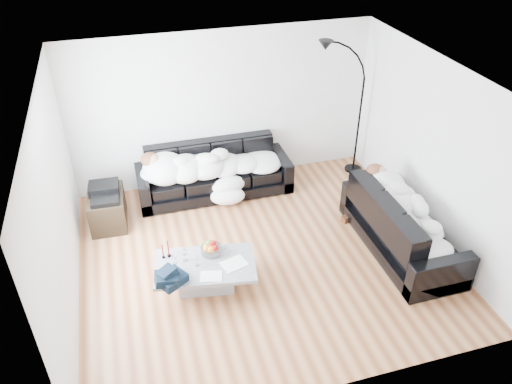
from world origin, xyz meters
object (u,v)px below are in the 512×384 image
object	(u,v)px
fruit_bowl	(211,248)
wine_glass_a	(185,255)
sofa_back	(214,171)
coffee_table	(206,275)
candle_left	(163,251)
av_cabinet	(108,209)
sleeper_right	(405,211)
floor_lamp	(360,116)
shoes	(352,214)
sleeper_back	(214,161)
wine_glass_b	(175,264)
wine_glass_c	(197,261)
candle_right	(168,249)
sofa_right	(403,223)
stereo	(104,191)

from	to	relation	value
fruit_bowl	wine_glass_a	bearing A→B (deg)	-170.76
sofa_back	coffee_table	xyz separation A→B (m)	(-0.59, -2.17, -0.23)
wine_glass_a	candle_left	size ratio (longest dim) A/B	0.86
coffee_table	av_cabinet	bearing A→B (deg)	123.36
sleeper_right	floor_lamp	size ratio (longest dim) A/B	0.86
wine_glass_a	shoes	distance (m)	2.88
sleeper_back	candle_left	bearing A→B (deg)	-120.42
wine_glass_b	wine_glass_c	bearing A→B (deg)	-2.63
wine_glass_a	shoes	size ratio (longest dim) A/B	0.39
shoes	floor_lamp	world-z (taller)	floor_lamp
sleeper_right	candle_left	distance (m)	3.35
av_cabinet	coffee_table	bearing A→B (deg)	-54.01
shoes	sofa_back	bearing A→B (deg)	139.62
sleeper_back	shoes	bearing A→B (deg)	-32.82
coffee_table	candle_right	bearing A→B (deg)	146.14
sleeper_back	wine_glass_a	world-z (taller)	sleeper_back
sofa_back	sofa_right	world-z (taller)	sofa_right
sofa_back	candle_left	bearing A→B (deg)	-119.75
wine_glass_a	wine_glass_b	bearing A→B (deg)	-138.83
wine_glass_b	candle_left	distance (m)	0.29
coffee_table	candle_right	xyz separation A→B (m)	(-0.42, 0.28, 0.31)
coffee_table	fruit_bowl	xyz separation A→B (m)	(0.13, 0.20, 0.27)
candle_left	stereo	bearing A→B (deg)	114.13
candle_left	fruit_bowl	bearing A→B (deg)	-7.06
wine_glass_a	stereo	distance (m)	1.88
av_cabinet	candle_right	bearing A→B (deg)	-60.78
sleeper_right	sleeper_back	bearing A→B (deg)	46.67
sofa_right	wine_glass_b	xyz separation A→B (m)	(-3.21, 0.02, 0.02)
sleeper_right	candle_left	bearing A→B (deg)	85.26
coffee_table	wine_glass_a	xyz separation A→B (m)	(-0.23, 0.14, 0.28)
sofa_back	sleeper_right	world-z (taller)	sleeper_right
coffee_table	wine_glass_c	distance (m)	0.28
sofa_right	wine_glass_c	size ratio (longest dim) A/B	13.84
sleeper_back	av_cabinet	world-z (taller)	sleeper_back
candle_left	candle_right	bearing A→B (deg)	5.96
av_cabinet	sofa_back	bearing A→B (deg)	15.45
wine_glass_a	floor_lamp	size ratio (longest dim) A/B	0.09
sofa_back	sleeper_back	distance (m)	0.23
sofa_right	av_cabinet	xyz separation A→B (m)	(-4.00, 1.77, -0.17)
sleeper_right	floor_lamp	bearing A→B (deg)	-8.32
av_cabinet	fruit_bowl	bearing A→B (deg)	-47.99
fruit_bowl	stereo	xyz separation A→B (m)	(-1.29, 1.57, 0.13)
av_cabinet	floor_lamp	size ratio (longest dim) A/B	0.36
floor_lamp	sofa_right	bearing A→B (deg)	-81.58
wine_glass_a	wine_glass_c	xyz separation A→B (m)	(0.14, -0.14, -0.02)
sleeper_back	shoes	xyz separation A→B (m)	(1.93, -1.25, -0.58)
candle_left	av_cabinet	distance (m)	1.65
sofa_back	wine_glass_b	size ratio (longest dim) A/B	15.20
sleeper_back	candle_left	size ratio (longest dim) A/B	9.78
sleeper_back	stereo	bearing A→B (deg)	-168.74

